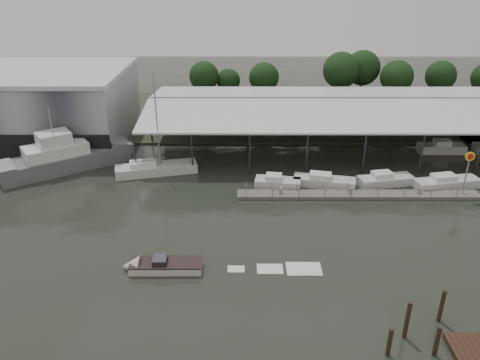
{
  "coord_description": "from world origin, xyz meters",
  "views": [
    {
      "loc": [
        1.47,
        -38.42,
        24.51
      ],
      "look_at": [
        1.32,
        9.07,
        2.5
      ],
      "focal_mm": 35.0,
      "sensor_mm": 36.0,
      "label": 1
    }
  ],
  "objects_px": {
    "shell_fuel_sign": "(468,165)",
    "grey_trawler": "(66,157)",
    "speedboat_underway": "(159,266)",
    "white_sailboat": "(155,169)"
  },
  "relations": [
    {
      "from": "shell_fuel_sign",
      "to": "grey_trawler",
      "type": "distance_m",
      "value": 49.17
    },
    {
      "from": "shell_fuel_sign",
      "to": "grey_trawler",
      "type": "relative_size",
      "value": 0.34
    },
    {
      "from": "shell_fuel_sign",
      "to": "speedboat_underway",
      "type": "height_order",
      "value": "shell_fuel_sign"
    },
    {
      "from": "grey_trawler",
      "to": "white_sailboat",
      "type": "xyz_separation_m",
      "value": [
        11.85,
        -1.57,
        -0.93
      ]
    },
    {
      "from": "white_sailboat",
      "to": "shell_fuel_sign",
      "type": "bearing_deg",
      "value": -24.1
    },
    {
      "from": "shell_fuel_sign",
      "to": "white_sailboat",
      "type": "distance_m",
      "value": 37.32
    },
    {
      "from": "shell_fuel_sign",
      "to": "white_sailboat",
      "type": "bearing_deg",
      "value": 169.96
    },
    {
      "from": "shell_fuel_sign",
      "to": "speedboat_underway",
      "type": "distance_m",
      "value": 35.91
    },
    {
      "from": "grey_trawler",
      "to": "speedboat_underway",
      "type": "height_order",
      "value": "grey_trawler"
    },
    {
      "from": "shell_fuel_sign",
      "to": "grey_trawler",
      "type": "bearing_deg",
      "value": 170.57
    }
  ]
}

